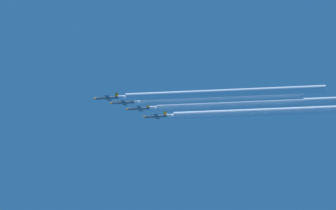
# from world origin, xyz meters

# --- Properties ---
(jet_lead) EXTENTS (8.27, 12.05, 2.90)m
(jet_lead) POSITION_xyz_m (-10.83, 9.63, 171.70)
(jet_lead) COLOR slate
(jet_second_echelon) EXTENTS (8.27, 12.05, 2.90)m
(jet_second_echelon) POSITION_xyz_m (-4.25, 3.48, 171.24)
(jet_second_echelon) COLOR slate
(jet_third_echelon) EXTENTS (8.27, 12.05, 2.90)m
(jet_third_echelon) POSITION_xyz_m (3.23, -2.71, 170.38)
(jet_third_echelon) COLOR slate
(jet_fourth_echelon) EXTENTS (8.27, 12.05, 2.90)m
(jet_fourth_echelon) POSITION_xyz_m (11.57, -9.49, 168.77)
(jet_fourth_echelon) COLOR slate
(smoke_trail_lead) EXTENTS (3.44, 93.58, 3.44)m
(smoke_trail_lead) POSITION_xyz_m (-10.83, -42.64, 171.67)
(smoke_trail_lead) COLOR white
(smoke_trail_second_echelon) EXTENTS (3.44, 77.24, 3.44)m
(smoke_trail_second_echelon) POSITION_xyz_m (-4.25, -40.63, 171.22)
(smoke_trail_second_echelon) COLOR white
(smoke_trail_third_echelon) EXTENTS (3.44, 91.70, 3.44)m
(smoke_trail_third_echelon) POSITION_xyz_m (3.23, -54.04, 170.35)
(smoke_trail_third_echelon) COLOR white
(smoke_trail_fourth_echelon) EXTENTS (3.44, 88.41, 3.44)m
(smoke_trail_fourth_echelon) POSITION_xyz_m (11.57, -59.17, 168.74)
(smoke_trail_fourth_echelon) COLOR white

